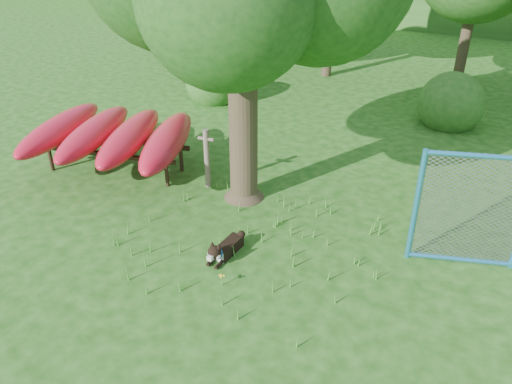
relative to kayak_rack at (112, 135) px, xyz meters
The scene contains 7 objects.
ground 4.63m from the kayak_rack, 27.14° to the right, with size 80.00×80.00×0.00m, color #184C0F.
wooden_post 2.34m from the kayak_rack, 10.24° to the left, with size 0.36×0.14×1.32m.
kayak_rack is the anchor object (origin of this frame).
husky_dog 4.40m from the kayak_rack, 21.66° to the right, with size 0.25×1.01×0.45m.
wildflower_clump 5.02m from the kayak_rack, 27.13° to the right, with size 0.10×0.10×0.22m.
shrub_left 5.58m from the kayak_rack, 99.97° to the left, with size 1.80×1.80×1.80m, color #265E1E.
shrub_mid 9.24m from the kayak_rack, 48.88° to the left, with size 1.80×1.80×1.80m, color #265E1E.
Camera 1 is at (3.99, -5.36, 5.15)m, focal length 35.00 mm.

